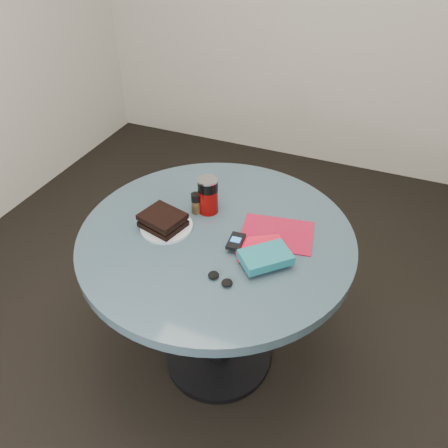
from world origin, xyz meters
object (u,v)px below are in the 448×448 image
at_px(plate, 167,227).
at_px(mp3_player, 236,241).
at_px(pepper_grinder, 196,203).
at_px(red_book, 259,248).
at_px(sandwich, 163,220).
at_px(soda_can, 208,195).
at_px(headphones, 220,279).
at_px(magazine, 277,234).
at_px(novel, 266,257).
at_px(table, 217,266).

bearing_deg(plate, mp3_player, -0.45).
height_order(pepper_grinder, red_book, pepper_grinder).
relative_size(sandwich, mp3_player, 1.94).
relative_size(soda_can, mp3_player, 1.62).
xyz_separation_m(soda_can, headphones, (0.19, -0.33, -0.06)).
xyz_separation_m(magazine, headphones, (-0.10, -0.29, 0.01)).
xyz_separation_m(red_book, novel, (0.04, -0.06, 0.02)).
bearing_deg(mp3_player, sandwich, -179.11).
bearing_deg(pepper_grinder, magazine, -1.67).
xyz_separation_m(plate, headphones, (0.29, -0.18, 0.00)).
bearing_deg(pepper_grinder, sandwich, -117.17).
bearing_deg(mp3_player, pepper_grinder, 148.39).
relative_size(table, magazine, 3.92).
height_order(plate, magazine, plate).
xyz_separation_m(pepper_grinder, red_book, (0.29, -0.12, -0.03)).
distance_m(magazine, red_book, 0.11).
relative_size(table, sandwich, 5.78).
height_order(sandwich, mp3_player, sandwich).
relative_size(soda_can, magazine, 0.57).
xyz_separation_m(pepper_grinder, headphones, (0.23, -0.30, -0.03)).
relative_size(pepper_grinder, red_book, 0.50).
bearing_deg(headphones, sandwich, 150.32).
xyz_separation_m(plate, mp3_player, (0.27, -0.00, 0.02)).
bearing_deg(sandwich, mp3_player, 0.89).
bearing_deg(sandwich, soda_can, 56.07).
bearing_deg(soda_can, table, -54.10).
bearing_deg(mp3_player, plate, 179.55).
bearing_deg(sandwich, red_book, 2.84).
bearing_deg(novel, mp3_player, 115.64).
bearing_deg(table, sandwich, -165.35).
relative_size(table, plate, 5.20).
bearing_deg(table, magazine, 20.32).
distance_m(sandwich, headphones, 0.34).
distance_m(sandwich, novel, 0.41).
bearing_deg(novel, pepper_grinder, 108.55).
bearing_deg(magazine, pepper_grinder, 168.87).
bearing_deg(novel, magazine, 49.59).
xyz_separation_m(plate, soda_can, (0.10, 0.15, 0.07)).
relative_size(magazine, mp3_player, 2.86).
bearing_deg(plate, novel, -7.02).
height_order(soda_can, headphones, soda_can).
height_order(plate, soda_can, soda_can).
relative_size(pepper_grinder, headphones, 0.87).
bearing_deg(sandwich, novel, -5.95).
distance_m(plate, headphones, 0.34).
height_order(plate, novel, novel).
height_order(plate, headphones, headphones).
xyz_separation_m(table, red_book, (0.17, -0.03, 0.17)).
relative_size(pepper_grinder, novel, 0.52).
relative_size(table, mp3_player, 11.22).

